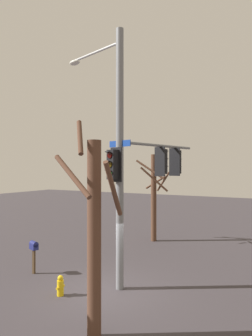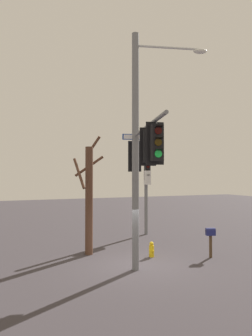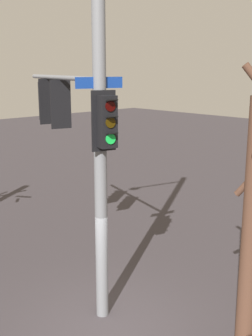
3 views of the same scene
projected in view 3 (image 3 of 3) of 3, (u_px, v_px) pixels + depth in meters
The scene contains 2 objects.
ground_plane at pixel (107, 325), 9.90m from camera, with size 80.00×80.00×0.00m, color #3A3438.
main_signal_pole_assembly at pixel (81, 98), 9.79m from camera, with size 5.42×4.43×9.90m.
Camera 3 is at (-6.70, 5.73, 5.81)m, focal length 45.67 mm.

